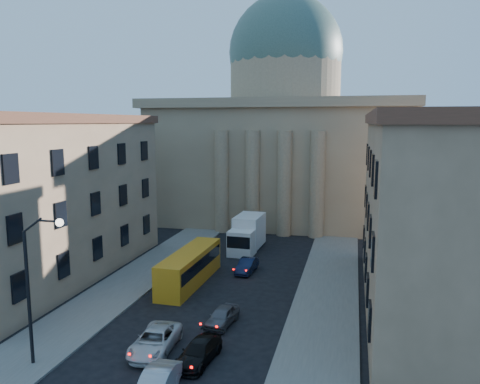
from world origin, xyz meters
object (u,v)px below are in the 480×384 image
Objects in this scene: city_bus at (190,266)px; box_truck at (247,234)px; street_lamp at (35,279)px; car_right_near at (156,384)px.

box_truck reaches higher than city_bus.
box_truck is at bearing 77.39° from street_lamp.
car_right_near is at bearing -84.12° from box_truck.
street_lamp is 2.12× the size of car_right_near.
city_bus is at bearing -99.39° from box_truck.
street_lamp is 1.28× the size of box_truck.
box_truck is at bearing 79.55° from city_bus.
city_bus is 1.49× the size of box_truck.
street_lamp is 9.11m from car_right_near.
car_right_near is at bearing -74.60° from city_bus.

